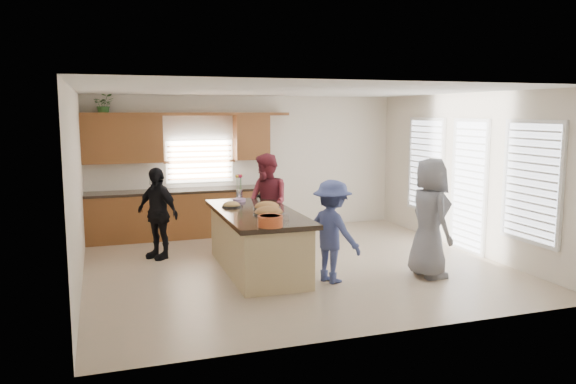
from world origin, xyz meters
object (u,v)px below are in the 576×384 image
object	(u,v)px
woman_left_mid	(267,203)
woman_right_back	(332,231)
island	(257,242)
salad_bowl	(270,221)
woman_left_front	(157,213)
woman_right_front	(430,218)
woman_left_back	(266,201)

from	to	relation	value
woman_left_mid	woman_right_back	distance (m)	2.02
island	salad_bowl	distance (m)	1.36
woman_left_front	woman_right_back	size ratio (longest dim) A/B	1.04
woman_left_front	woman_right_front	world-z (taller)	woman_right_front
woman_left_back	woman_left_front	world-z (taller)	woman_left_back
island	woman_left_back	xyz separation A→B (m)	(0.60, 1.55, 0.39)
woman_left_back	woman_right_back	size ratio (longest dim) A/B	1.12
woman_left_back	woman_left_front	xyz separation A→B (m)	(-2.00, -0.27, -0.06)
salad_bowl	woman_left_mid	world-z (taller)	woman_left_mid
woman_right_back	woman_left_front	bearing A→B (deg)	20.85
woman_left_mid	woman_left_front	xyz separation A→B (m)	(-1.88, 0.20, -0.10)
woman_left_front	island	bearing A→B (deg)	10.74
salad_bowl	woman_left_back	bearing A→B (deg)	74.73
salad_bowl	woman_right_back	size ratio (longest dim) A/B	0.23
salad_bowl	woman_right_back	xyz separation A→B (m)	(1.03, 0.31, -0.28)
salad_bowl	woman_right_front	bearing A→B (deg)	2.16
island	salad_bowl	size ratio (longest dim) A/B	8.01
woman_left_mid	woman_left_front	world-z (taller)	woman_left_mid
island	woman_left_mid	distance (m)	1.25
salad_bowl	woman_left_back	world-z (taller)	woman_left_back
woman_left_back	salad_bowl	bearing A→B (deg)	-16.23
salad_bowl	woman_left_back	xyz separation A→B (m)	(0.75, 2.76, -0.19)
woman_left_front	woman_left_mid	bearing A→B (deg)	47.11
woman_right_back	woman_left_mid	bearing A→B (deg)	-13.97
woman_left_mid	woman_right_back	bearing A→B (deg)	-3.76
salad_bowl	woman_right_back	distance (m)	1.12
salad_bowl	woman_left_front	world-z (taller)	woman_left_front
salad_bowl	woman_left_back	size ratio (longest dim) A/B	0.20
woman_left_back	woman_right_back	bearing A→B (deg)	5.54
woman_left_back	woman_right_front	distance (m)	3.20
island	woman_right_front	distance (m)	2.66
island	woman_left_front	xyz separation A→B (m)	(-1.39, 1.28, 0.33)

